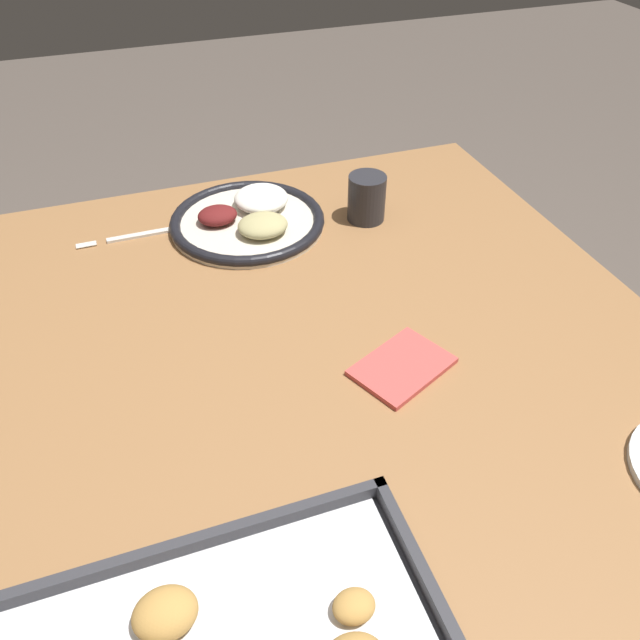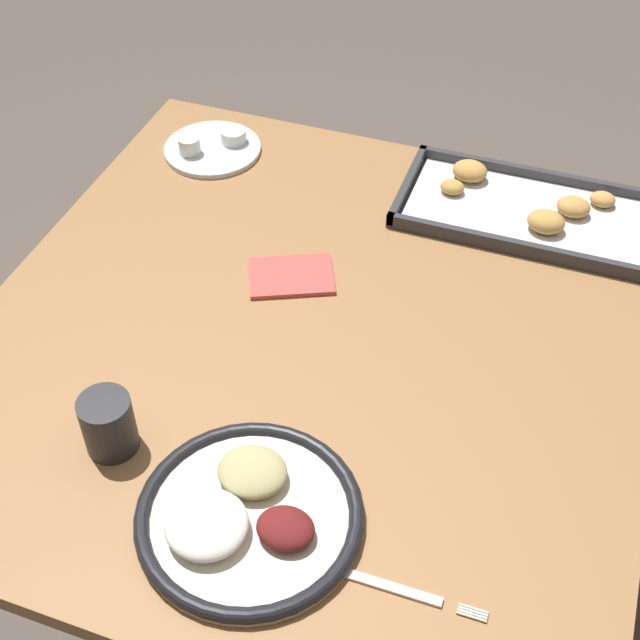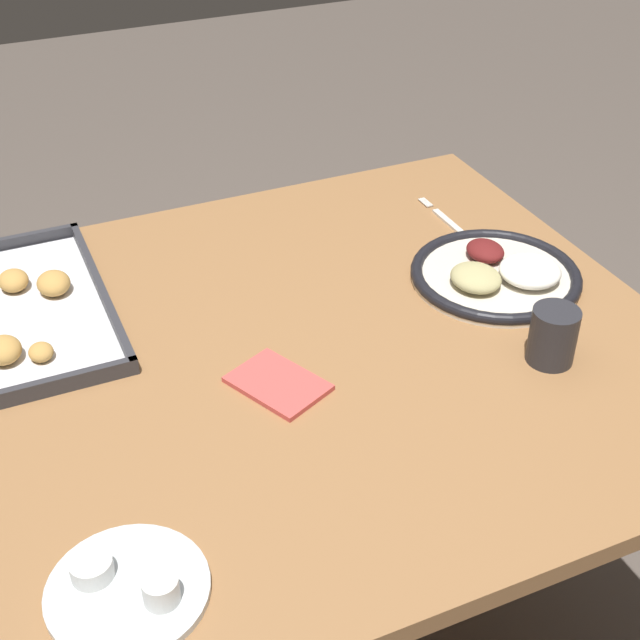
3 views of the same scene
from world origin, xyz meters
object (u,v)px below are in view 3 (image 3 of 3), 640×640
baking_tray (32,308)px  napkin (278,384)px  fork (454,227)px  saucer_plate (127,587)px  drinking_cup (553,336)px  dinner_plate (497,274)px

baking_tray → napkin: (-0.32, -0.29, -0.01)m
baking_tray → fork: bearing=-92.2°
saucer_plate → drinking_cup: 0.69m
dinner_plate → drinking_cup: bearing=167.3°
saucer_plate → drinking_cup: drinking_cup is taller
dinner_plate → fork: (0.18, -0.03, -0.01)m
fork → drinking_cup: size_ratio=2.55×
dinner_plate → napkin: size_ratio=1.77×
drinking_cup → napkin: bearing=74.9°
drinking_cup → baking_tray: bearing=57.7°
baking_tray → drinking_cup: drinking_cup is taller
dinner_plate → fork: 0.19m
baking_tray → saucer_plate: bearing=-179.3°
fork → napkin: size_ratio=1.38×
drinking_cup → napkin: 0.40m
dinner_plate → drinking_cup: (-0.21, 0.05, 0.03)m
baking_tray → drinking_cup: 0.80m
saucer_plate → napkin: saucer_plate is taller
dinner_plate → saucer_plate: 0.81m
fork → saucer_plate: size_ratio=1.22×
fork → saucer_plate: (-0.56, 0.75, 0.01)m
dinner_plate → napkin: bearing=104.0°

